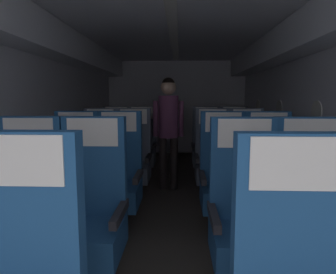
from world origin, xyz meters
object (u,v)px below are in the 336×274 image
Objects in this scene: seat_b_left_window at (27,214)px; seat_c_left_aisle at (118,178)px; seat_d_left_aisle at (133,159)px; seat_d_right_aisle at (247,160)px; seat_e_right_aisle at (234,148)px; seat_e_left_window at (116,148)px; seat_e_left_aisle at (142,148)px; seat_c_right_aisle at (269,180)px; seat_e_right_window at (206,148)px; seat_b_left_aisle at (91,215)px; seat_c_left_window at (75,178)px; seat_d_right_window at (213,160)px; seat_b_right_aisle at (311,218)px; seat_d_left_window at (100,159)px; seat_b_right_window at (244,218)px; seat_c_right_window at (223,179)px; flight_attendant at (168,121)px.

seat_b_left_window is 1.00× the size of seat_c_left_aisle.
seat_d_left_aisle and seat_d_right_aisle have the same top height.
seat_e_right_aisle is (1.98, 2.90, 0.00)m from seat_b_left_window.
seat_e_left_aisle is at bearing 0.10° from seat_e_left_window.
seat_c_left_aisle is 1.00× the size of seat_c_right_aisle.
seat_b_left_window and seat_e_right_window have the same top height.
seat_b_left_window and seat_b_left_aisle have the same top height.
seat_e_right_aisle is 0.46m from seat_e_right_window.
seat_b_left_aisle is 2.47m from seat_d_right_aisle.
seat_d_right_window is at bearing 33.00° from seat_c_left_window.
seat_b_right_aisle is 1.00× the size of seat_d_right_window.
seat_b_left_aisle and seat_b_right_aisle have the same top height.
seat_e_right_window is (1.07, 1.93, 0.00)m from seat_c_left_aisle.
seat_e_left_window is (-1.98, 2.89, 0.00)m from seat_b_right_aisle.
seat_c_left_window is 0.97m from seat_d_left_window.
seat_b_right_window is 3.12m from seat_e_left_aisle.
seat_c_left_window is 1.00× the size of seat_c_left_aisle.
seat_d_left_aisle is (0.00, 0.95, 0.00)m from seat_c_left_aisle.
seat_b_left_aisle is 1.00× the size of seat_c_right_window.
seat_d_right_aisle is (0.45, 1.97, 0.00)m from seat_b_right_window.
seat_b_right_window is at bearing -89.91° from seat_e_right_window.
seat_d_right_window is (-0.46, -0.01, 0.00)m from seat_d_right_aisle.
seat_e_left_aisle is (-0.01, 0.98, 0.00)m from seat_d_left_aisle.
seat_b_right_aisle is at bearing -66.52° from flight_attendant.
seat_d_left_aisle is at bearing -89.44° from seat_e_left_aisle.
seat_d_left_window is 0.97m from seat_e_left_window.
seat_c_right_window is 1.00× the size of seat_d_left_window.
seat_d_left_aisle and seat_e_right_aisle have the same top height.
seat_b_left_aisle is 1.00× the size of seat_b_right_aisle.
seat_d_right_window and seat_e_left_aisle have the same top height.
seat_e_left_window is (-1.97, 0.95, 0.00)m from seat_d_right_aisle.
seat_c_right_aisle is 2.21m from seat_d_left_window.
seat_c_left_window is 2.77m from seat_e_right_aisle.
seat_c_right_window is at bearing -60.76° from seat_e_left_aisle.
seat_d_right_aisle is (1.98, 0.02, 0.00)m from seat_d_left_window.
seat_b_right_aisle is at bearing -25.65° from seat_c_left_window.
seat_d_right_aisle is at bearing -15.43° from flight_attendant.
seat_d_left_window is at bearing -179.37° from seat_d_right_aisle.
seat_c_left_aisle is 1.81m from seat_d_right_aisle.
seat_d_left_aisle is at bearing 128.54° from seat_b_right_aisle.
seat_d_right_window and seat_e_left_window have the same top height.
flight_attendant reaches higher than seat_d_right_aisle.
seat_d_left_window is 1.00× the size of seat_e_right_aisle.
seat_d_right_window is 1.79m from seat_e_left_window.
seat_b_left_aisle is 1.00× the size of seat_e_left_window.
seat_e_right_window is at bearing 0.31° from seat_e_left_aisle.
seat_c_left_window is at bearing -179.37° from seat_c_right_window.
seat_d_left_aisle is (-1.07, 0.95, 0.00)m from seat_c_right_window.
seat_d_right_aisle is 1.19m from flight_attendant.
seat_b_left_window is 1.00× the size of seat_c_right_window.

